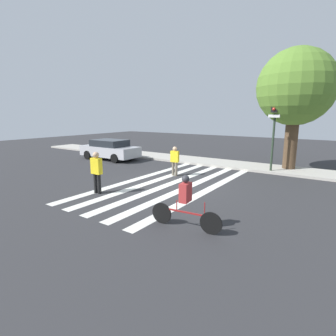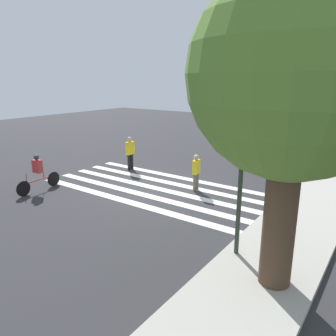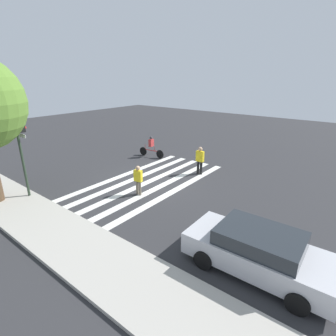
% 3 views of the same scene
% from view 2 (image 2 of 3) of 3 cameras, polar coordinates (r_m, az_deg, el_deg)
% --- Properties ---
extents(ground_plane, '(60.00, 60.00, 0.00)m').
position_cam_2_polar(ground_plane, '(14.60, -2.25, -3.50)').
color(ground_plane, '#2D2D30').
extents(sidewalk_curb, '(36.00, 2.50, 0.14)m').
position_cam_2_polar(sidewalk_curb, '(12.07, 22.26, -8.48)').
color(sidewalk_curb, '#ADA89E').
rests_on(sidewalk_curb, ground_plane).
extents(crosswalk_stripes, '(4.34, 10.00, 0.01)m').
position_cam_2_polar(crosswalk_stripes, '(14.60, -2.25, -3.48)').
color(crosswalk_stripes, silver).
rests_on(crosswalk_stripes, ground_plane).
extents(traffic_light, '(0.60, 0.50, 4.42)m').
position_cam_2_polar(traffic_light, '(8.38, 12.05, 3.92)').
color(traffic_light, '#283828').
rests_on(traffic_light, ground_plane).
extents(street_tree, '(4.27, 4.27, 6.93)m').
position_cam_2_polar(street_tree, '(7.09, 21.02, 14.55)').
color(street_tree, '#4C3826').
rests_on(street_tree, ground_plane).
extents(pedestrian_adult_tall_backpack, '(0.49, 0.26, 1.77)m').
position_cam_2_polar(pedestrian_adult_tall_backpack, '(17.39, -6.61, 2.91)').
color(pedestrian_adult_tall_backpack, black).
rests_on(pedestrian_adult_tall_backpack, ground_plane).
extents(pedestrian_adult_yellow_jacket, '(0.47, 0.27, 1.60)m').
position_cam_2_polar(pedestrian_adult_yellow_jacket, '(14.06, 4.93, -0.43)').
color(pedestrian_adult_yellow_jacket, '#6B6051').
rests_on(pedestrian_adult_yellow_jacket, ground_plane).
extents(cyclist_mid_street, '(2.22, 0.42, 1.60)m').
position_cam_2_polar(cyclist_mid_street, '(15.05, -21.72, -0.58)').
color(cyclist_mid_street, black).
rests_on(cyclist_mid_street, ground_plane).
extents(car_parked_dark_suv, '(4.57, 2.11, 1.46)m').
position_cam_2_polar(car_parked_dark_suv, '(19.70, 19.86, 2.83)').
color(car_parked_dark_suv, '#B7B7BC').
rests_on(car_parked_dark_suv, ground_plane).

